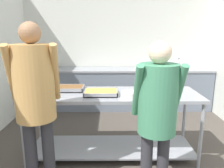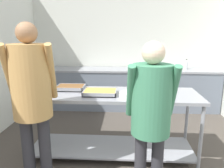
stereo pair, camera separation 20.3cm
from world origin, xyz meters
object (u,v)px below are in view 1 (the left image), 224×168
(serving_tray_roast, at_px, (70,88))
(serving_tray_vegetables, at_px, (101,93))
(water_bottle, at_px, (179,64))
(guest_serving_right, at_px, (35,92))
(sauce_pan, at_px, (155,89))
(plate_stack, at_px, (130,95))
(guest_serving_left, at_px, (157,107))

(serving_tray_roast, xyz_separation_m, serving_tray_vegetables, (0.44, -0.22, 0.00))
(serving_tray_roast, xyz_separation_m, water_bottle, (2.08, 1.88, 0.07))
(guest_serving_right, relative_size, water_bottle, 7.96)
(serving_tray_vegetables, xyz_separation_m, sauce_pan, (0.72, 0.10, 0.02))
(serving_tray_roast, distance_m, water_bottle, 2.81)
(serving_tray_vegetables, relative_size, guest_serving_right, 0.24)
(sauce_pan, bearing_deg, plate_stack, -146.61)
(guest_serving_left, height_order, water_bottle, guest_serving_left)
(plate_stack, bearing_deg, water_bottle, 60.24)
(guest_serving_right, distance_m, water_bottle, 3.54)
(plate_stack, bearing_deg, serving_tray_roast, 156.23)
(serving_tray_roast, xyz_separation_m, plate_stack, (0.81, -0.35, 0.01))
(plate_stack, xyz_separation_m, water_bottle, (1.28, 2.23, 0.06))
(serving_tray_roast, height_order, water_bottle, water_bottle)
(sauce_pan, relative_size, guest_serving_right, 0.23)
(water_bottle, bearing_deg, guest_serving_left, -110.71)
(water_bottle, bearing_deg, serving_tray_roast, -137.94)
(serving_tray_roast, height_order, plate_stack, plate_stack)
(serving_tray_roast, distance_m, plate_stack, 0.88)
(guest_serving_left, bearing_deg, guest_serving_right, 173.79)
(serving_tray_vegetables, distance_m, plate_stack, 0.39)
(serving_tray_roast, height_order, serving_tray_vegetables, same)
(sauce_pan, bearing_deg, guest_serving_right, -152.56)
(guest_serving_left, distance_m, guest_serving_right, 1.22)
(sauce_pan, bearing_deg, water_bottle, 65.26)
(serving_tray_roast, relative_size, sauce_pan, 0.95)
(serving_tray_vegetables, relative_size, water_bottle, 1.90)
(guest_serving_left, relative_size, water_bottle, 7.19)
(serving_tray_roast, xyz_separation_m, sauce_pan, (1.16, -0.12, 0.02))
(serving_tray_roast, relative_size, serving_tray_vegetables, 0.91)
(sauce_pan, distance_m, guest_serving_left, 0.85)
(sauce_pan, bearing_deg, guest_serving_left, -100.21)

